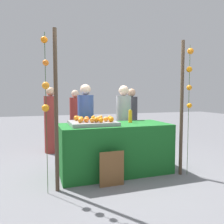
% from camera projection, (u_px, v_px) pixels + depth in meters
% --- Properties ---
extents(ground_plane, '(24.00, 24.00, 0.00)m').
position_uv_depth(ground_plane, '(115.00, 172.00, 3.93)').
color(ground_plane, slate).
extents(stall_counter, '(1.90, 0.86, 0.86)m').
position_uv_depth(stall_counter, '(115.00, 148.00, 3.90)').
color(stall_counter, '#196023').
rests_on(stall_counter, ground_plane).
extents(orange_tray, '(0.77, 0.64, 0.06)m').
position_uv_depth(orange_tray, '(93.00, 123.00, 3.75)').
color(orange_tray, gray).
rests_on(orange_tray, stall_counter).
extents(orange_0, '(0.08, 0.08, 0.08)m').
position_uv_depth(orange_0, '(78.00, 118.00, 3.93)').
color(orange_0, orange).
rests_on(orange_0, orange_tray).
extents(orange_1, '(0.08, 0.08, 0.08)m').
position_uv_depth(orange_1, '(93.00, 118.00, 3.99)').
color(orange_1, orange).
rests_on(orange_1, orange_tray).
extents(orange_2, '(0.09, 0.09, 0.09)m').
position_uv_depth(orange_2, '(111.00, 119.00, 3.64)').
color(orange_2, orange).
rests_on(orange_2, orange_tray).
extents(orange_3, '(0.09, 0.09, 0.09)m').
position_uv_depth(orange_3, '(110.00, 118.00, 3.83)').
color(orange_3, orange).
rests_on(orange_3, orange_tray).
extents(orange_4, '(0.08, 0.08, 0.08)m').
position_uv_depth(orange_4, '(99.00, 118.00, 3.88)').
color(orange_4, orange).
rests_on(orange_4, orange_tray).
extents(orange_5, '(0.09, 0.09, 0.09)m').
position_uv_depth(orange_5, '(76.00, 118.00, 3.86)').
color(orange_5, orange).
rests_on(orange_5, orange_tray).
extents(orange_6, '(0.08, 0.08, 0.08)m').
position_uv_depth(orange_6, '(92.00, 120.00, 3.55)').
color(orange_6, orange).
rests_on(orange_6, orange_tray).
extents(orange_7, '(0.09, 0.09, 0.09)m').
position_uv_depth(orange_7, '(87.00, 119.00, 3.70)').
color(orange_7, orange).
rests_on(orange_7, orange_tray).
extents(orange_8, '(0.08, 0.08, 0.08)m').
position_uv_depth(orange_8, '(106.00, 119.00, 3.72)').
color(orange_8, orange).
rests_on(orange_8, orange_tray).
extents(orange_9, '(0.07, 0.07, 0.07)m').
position_uv_depth(orange_9, '(101.00, 117.00, 4.07)').
color(orange_9, orange).
rests_on(orange_9, orange_tray).
extents(orange_10, '(0.09, 0.09, 0.09)m').
position_uv_depth(orange_10, '(81.00, 119.00, 3.66)').
color(orange_10, orange).
rests_on(orange_10, orange_tray).
extents(orange_11, '(0.08, 0.08, 0.08)m').
position_uv_depth(orange_11, '(101.00, 120.00, 3.57)').
color(orange_11, orange).
rests_on(orange_11, orange_tray).
extents(orange_12, '(0.08, 0.08, 0.08)m').
position_uv_depth(orange_12, '(80.00, 120.00, 3.53)').
color(orange_12, orange).
rests_on(orange_12, orange_tray).
extents(orange_13, '(0.08, 0.08, 0.08)m').
position_uv_depth(orange_13, '(86.00, 120.00, 3.59)').
color(orange_13, orange).
rests_on(orange_13, orange_tray).
extents(orange_14, '(0.09, 0.09, 0.09)m').
position_uv_depth(orange_14, '(96.00, 120.00, 3.60)').
color(orange_14, orange).
rests_on(orange_14, orange_tray).
extents(orange_15, '(0.08, 0.08, 0.08)m').
position_uv_depth(orange_15, '(81.00, 119.00, 3.82)').
color(orange_15, orange).
rests_on(orange_15, orange_tray).
extents(orange_16, '(0.09, 0.09, 0.09)m').
position_uv_depth(orange_16, '(99.00, 119.00, 3.75)').
color(orange_16, orange).
rests_on(orange_16, orange_tray).
extents(orange_17, '(0.08, 0.08, 0.08)m').
position_uv_depth(orange_17, '(80.00, 119.00, 3.74)').
color(orange_17, orange).
rests_on(orange_17, orange_tray).
extents(juice_bottle, '(0.07, 0.07, 0.24)m').
position_uv_depth(juice_bottle, '(130.00, 116.00, 4.06)').
color(juice_bottle, orange).
rests_on(juice_bottle, stall_counter).
extents(chalkboard_sign, '(0.38, 0.03, 0.54)m').
position_uv_depth(chalkboard_sign, '(112.00, 169.00, 3.29)').
color(chalkboard_sign, brown).
rests_on(chalkboard_sign, ground_plane).
extents(vendor_left, '(0.32, 0.32, 1.58)m').
position_uv_depth(vendor_left, '(86.00, 127.00, 4.43)').
color(vendor_left, '#384C8C').
rests_on(vendor_left, ground_plane).
extents(vendor_right, '(0.31, 0.31, 1.56)m').
position_uv_depth(vendor_right, '(124.00, 125.00, 4.65)').
color(vendor_right, '#99999E').
rests_on(vendor_right, ground_plane).
extents(crowd_person_0, '(0.31, 0.31, 1.53)m').
position_uv_depth(crowd_person_0, '(131.00, 121.00, 5.66)').
color(crowd_person_0, '#333338').
rests_on(crowd_person_0, ground_plane).
extents(crowd_person_1, '(0.31, 0.31, 1.55)m').
position_uv_depth(crowd_person_1, '(51.00, 122.00, 5.23)').
color(crowd_person_1, maroon).
rests_on(crowd_person_1, ground_plane).
extents(crowd_person_2, '(0.30, 0.30, 1.51)m').
position_uv_depth(crowd_person_2, '(75.00, 120.00, 6.01)').
color(crowd_person_2, maroon).
rests_on(crowd_person_2, ground_plane).
extents(canopy_post_left, '(0.06, 0.06, 2.26)m').
position_uv_depth(canopy_post_left, '(56.00, 111.00, 3.07)').
color(canopy_post_left, '#473828').
rests_on(canopy_post_left, ground_plane).
extents(canopy_post_right, '(0.06, 0.06, 2.26)m').
position_uv_depth(canopy_post_right, '(182.00, 109.00, 3.73)').
color(canopy_post_right, '#473828').
rests_on(canopy_post_right, ground_plane).
extents(garland_strand_left, '(0.11, 0.11, 2.18)m').
position_uv_depth(garland_strand_left, '(45.00, 80.00, 2.94)').
color(garland_strand_left, '#2D4C23').
rests_on(garland_strand_left, ground_plane).
extents(garland_strand_right, '(0.12, 0.10, 2.18)m').
position_uv_depth(garland_strand_right, '(190.00, 76.00, 3.68)').
color(garland_strand_right, '#2D4C23').
rests_on(garland_strand_right, ground_plane).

